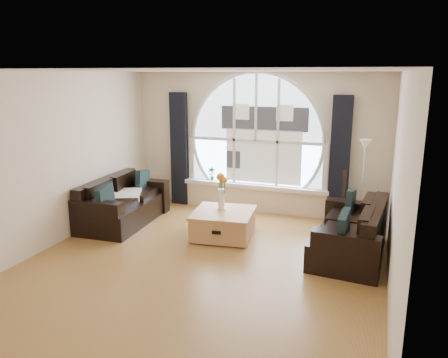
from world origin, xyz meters
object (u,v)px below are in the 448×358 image
at_px(coffee_chest, 223,223).
at_px(vase_flowers, 221,187).
at_px(sofa_left, 124,202).
at_px(guitar, 343,198).
at_px(floor_lamp, 362,186).
at_px(potted_plant, 212,174).
at_px(sofa_right, 350,230).

relative_size(coffee_chest, vase_flowers, 1.39).
bearing_deg(coffee_chest, sofa_left, 172.02).
distance_m(coffee_chest, guitar, 2.19).
bearing_deg(floor_lamp, vase_flowers, -156.47).
height_order(sofa_left, vase_flowers, vase_flowers).
bearing_deg(potted_plant, sofa_left, -127.36).
bearing_deg(vase_flowers, floor_lamp, 23.53).
relative_size(vase_flowers, potted_plant, 2.54).
bearing_deg(floor_lamp, guitar, 158.65).
bearing_deg(coffee_chest, vase_flowers, 119.35).
distance_m(sofa_right, coffee_chest, 2.05).
relative_size(sofa_right, potted_plant, 6.51).
height_order(coffee_chest, potted_plant, potted_plant).
xyz_separation_m(coffee_chest, vase_flowers, (-0.07, 0.10, 0.59)).
distance_m(vase_flowers, guitar, 2.20).
xyz_separation_m(guitar, potted_plant, (-2.63, 0.35, 0.16)).
bearing_deg(vase_flowers, coffee_chest, -53.83).
bearing_deg(potted_plant, coffee_chest, -62.17).
xyz_separation_m(coffee_chest, potted_plant, (-0.81, 1.53, 0.45)).
relative_size(sofa_right, guitar, 1.69).
height_order(vase_flowers, potted_plant, vase_flowers).
bearing_deg(sofa_right, guitar, 105.04).
bearing_deg(sofa_left, coffee_chest, -4.27).
height_order(sofa_left, coffee_chest, sofa_left).
bearing_deg(vase_flowers, potted_plant, 117.19).
relative_size(sofa_right, coffee_chest, 1.84).
bearing_deg(floor_lamp, coffee_chest, -153.57).
height_order(sofa_left, potted_plant, potted_plant).
height_order(coffee_chest, vase_flowers, vase_flowers).
relative_size(sofa_left, coffee_chest, 1.87).
bearing_deg(coffee_chest, guitar, 26.06).
bearing_deg(guitar, floor_lamp, -18.05).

